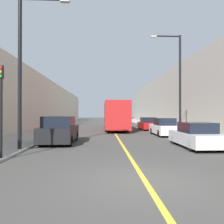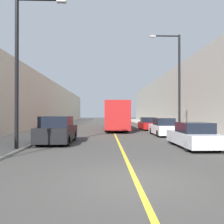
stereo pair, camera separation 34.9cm
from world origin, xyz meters
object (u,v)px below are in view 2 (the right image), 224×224
(car_right_near, at_px, (193,136))
(street_lamp_left, at_px, (21,62))
(bus, at_px, (115,115))
(parked_suv_left, at_px, (57,131))
(street_lamp_right, at_px, (177,78))
(car_right_far, at_px, (148,124))
(car_right_mid, at_px, (163,128))

(car_right_near, height_order, street_lamp_left, street_lamp_left)
(bus, relative_size, car_right_near, 2.94)
(parked_suv_left, xyz_separation_m, street_lamp_right, (9.52, 4.30, 4.24))
(bus, xyz_separation_m, car_right_far, (3.98, -1.06, -1.09))
(bus, bearing_deg, car_right_near, -75.36)
(parked_suv_left, relative_size, car_right_far, 1.06)
(street_lamp_right, bearing_deg, parked_suv_left, -155.71)
(parked_suv_left, bearing_deg, street_lamp_right, 24.29)
(parked_suv_left, height_order, street_lamp_left, street_lamp_left)
(street_lamp_right, bearing_deg, bus, 121.53)
(car_right_near, height_order, car_right_mid, car_right_mid)
(street_lamp_left, bearing_deg, bus, 69.98)
(bus, bearing_deg, street_lamp_left, -110.02)
(bus, bearing_deg, street_lamp_right, -58.47)
(car_right_far, bearing_deg, street_lamp_right, -81.13)
(bus, distance_m, parked_suv_left, 13.41)
(car_right_near, xyz_separation_m, car_right_far, (0.09, 13.82, 0.02))
(street_lamp_left, bearing_deg, car_right_far, 56.42)
(bus, xyz_separation_m, car_right_near, (3.88, -14.87, -1.11))
(car_right_mid, height_order, car_right_far, car_right_mid)
(parked_suv_left, xyz_separation_m, car_right_near, (8.30, -2.24, -0.17))
(street_lamp_left, distance_m, street_lamp_right, 13.03)
(parked_suv_left, distance_m, car_right_mid, 9.63)
(parked_suv_left, xyz_separation_m, car_right_mid, (8.40, 4.70, -0.13))
(bus, relative_size, street_lamp_right, 1.45)
(street_lamp_left, bearing_deg, car_right_near, 4.45)
(car_right_near, bearing_deg, car_right_mid, 89.10)
(bus, distance_m, street_lamp_left, 16.88)
(car_right_mid, distance_m, car_right_far, 6.88)
(car_right_mid, bearing_deg, street_lamp_left, -141.56)
(parked_suv_left, bearing_deg, car_right_far, 54.08)
(car_right_far, bearing_deg, car_right_mid, -89.86)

